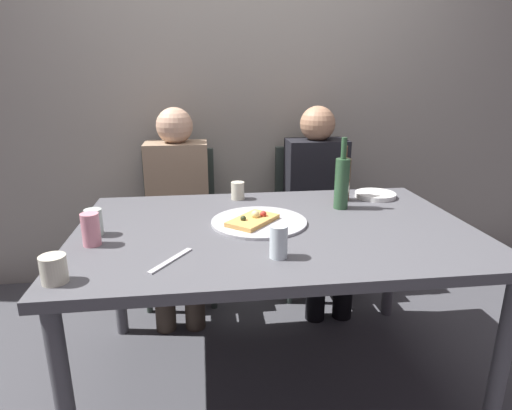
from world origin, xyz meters
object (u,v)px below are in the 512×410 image
at_px(short_glass, 54,269).
at_px(chair_right, 312,209).
at_px(tumbler_far, 279,242).
at_px(chair_left, 180,214).
at_px(soda_can, 91,229).
at_px(wine_glass, 94,222).
at_px(table_knife, 171,260).
at_px(pizza_slice_last, 253,220).
at_px(plate_stack, 375,195).
at_px(wine_bottle, 343,179).
at_px(pizza_tray, 259,222).
at_px(tumbler_near, 238,191).
at_px(guest_in_beanie, 319,196).
at_px(guest_in_sweater, 178,201).
at_px(dining_table, 275,242).
at_px(beer_bottle, 342,182).

xyz_separation_m(short_glass, chair_right, (1.15, 1.33, -0.28)).
distance_m(tumbler_far, chair_left, 1.33).
relative_size(short_glass, soda_can, 0.71).
height_order(wine_glass, chair_left, chair_left).
height_order(wine_glass, table_knife, wine_glass).
bearing_deg(table_knife, pizza_slice_last, 169.26).
xyz_separation_m(table_knife, chair_right, (0.81, 1.22, -0.24)).
bearing_deg(plate_stack, wine_bottle, -171.36).
distance_m(pizza_tray, short_glass, 0.82).
xyz_separation_m(tumbler_far, short_glass, (-0.70, -0.10, -0.01)).
relative_size(wine_glass, short_glass, 1.21).
bearing_deg(wine_glass, tumbler_near, 35.43).
distance_m(wine_bottle, guest_in_beanie, 0.49).
relative_size(tumbler_near, soda_can, 0.72).
bearing_deg(wine_bottle, pizza_slice_last, -147.54).
bearing_deg(pizza_slice_last, short_glass, -146.67).
distance_m(tumbler_far, guest_in_beanie, 1.18).
relative_size(guest_in_sweater, guest_in_beanie, 1.00).
height_order(tumbler_far, soda_can, soda_can).
height_order(pizza_slice_last, chair_left, chair_left).
bearing_deg(dining_table, pizza_tray, 143.62).
bearing_deg(plate_stack, beer_bottle, -146.35).
height_order(wine_bottle, beer_bottle, beer_bottle).
distance_m(pizza_slice_last, short_glass, 0.79).
xyz_separation_m(pizza_tray, pizza_slice_last, (-0.03, -0.02, 0.02)).
height_order(pizza_slice_last, table_knife, pizza_slice_last).
bearing_deg(short_glass, beer_bottle, 29.28).
bearing_deg(dining_table, wine_bottle, 40.15).
xyz_separation_m(dining_table, tumbler_far, (-0.04, -0.31, 0.13)).
xyz_separation_m(guest_in_sweater, guest_in_beanie, (0.84, 0.00, 0.00)).
height_order(tumbler_near, guest_in_sweater, guest_in_sweater).
bearing_deg(chair_right, pizza_slice_last, 61.41).
relative_size(pizza_slice_last, wine_bottle, 0.93).
bearing_deg(short_glass, soda_can, 81.72).
distance_m(table_knife, guest_in_beanie, 1.34).
distance_m(beer_bottle, short_glass, 1.26).
bearing_deg(table_knife, dining_table, 160.01).
xyz_separation_m(pizza_tray, guest_in_sweater, (-0.38, 0.73, -0.11)).
height_order(pizza_tray, guest_in_sweater, guest_in_sweater).
bearing_deg(wine_glass, plate_stack, 15.95).
relative_size(wine_bottle, chair_right, 0.30).
xyz_separation_m(dining_table, wine_bottle, (0.40, 0.33, 0.18)).
distance_m(dining_table, plate_stack, 0.69).
bearing_deg(chair_right, guest_in_beanie, 90.00).
distance_m(pizza_slice_last, tumbler_near, 0.39).
xyz_separation_m(beer_bottle, chair_left, (-0.79, 0.72, -0.36)).
bearing_deg(wine_bottle, short_glass, -147.04).
bearing_deg(pizza_slice_last, wine_glass, -176.85).
bearing_deg(pizza_tray, chair_left, 113.27).
relative_size(wine_bottle, tumbler_near, 3.09).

